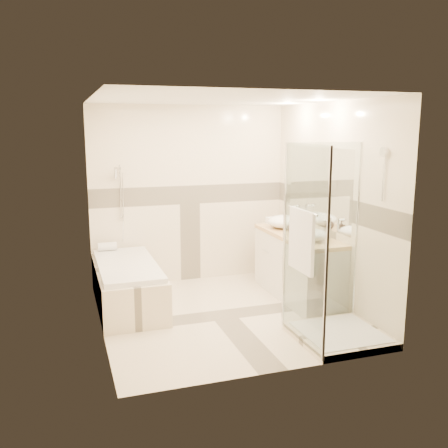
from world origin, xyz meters
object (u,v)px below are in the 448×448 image
object	(u,v)px
bathtub	(128,282)
vanity	(298,266)
vessel_sink_far	(313,235)
amenity_bottle_b	(292,226)
vessel_sink_near	(284,222)
shower_enclosure	(327,292)
amenity_bottle_a	(302,230)

from	to	relation	value
bathtub	vanity	size ratio (longest dim) A/B	1.05
bathtub	vessel_sink_far	distance (m)	2.35
vanity	amenity_bottle_b	size ratio (longest dim) A/B	10.85
vessel_sink_far	bathtub	bearing A→B (deg)	160.25
vessel_sink_near	vessel_sink_far	world-z (taller)	vessel_sink_near
vessel_sink_near	amenity_bottle_b	xyz separation A→B (m)	(0.00, -0.25, -0.01)
bathtub	vessel_sink_near	xyz separation A→B (m)	(2.13, 0.06, 0.63)
vanity	vessel_sink_far	size ratio (longest dim) A/B	4.45
shower_enclosure	vessel_sink_far	xyz separation A→B (m)	(0.27, 0.86, 0.42)
shower_enclosure	amenity_bottle_b	distance (m)	1.52
amenity_bottle_a	amenity_bottle_b	bearing A→B (deg)	90.00
vanity	bathtub	bearing A→B (deg)	170.75
shower_enclosure	amenity_bottle_b	world-z (taller)	shower_enclosure
vessel_sink_near	amenity_bottle_a	xyz separation A→B (m)	(0.00, -0.54, -0.01)
amenity_bottle_a	shower_enclosure	bearing A→B (deg)	-103.43
vessel_sink_near	vessel_sink_far	bearing A→B (deg)	-90.00
shower_enclosure	vessel_sink_far	bearing A→B (deg)	72.33
vanity	shower_enclosure	distance (m)	1.31
amenity_bottle_a	amenity_bottle_b	distance (m)	0.29
shower_enclosure	vessel_sink_near	size ratio (longest dim) A/B	4.64
bathtub	vessel_sink_far	xyz separation A→B (m)	(2.13, -0.76, 0.62)
shower_enclosure	amenity_bottle_b	xyz separation A→B (m)	(0.27, 1.43, 0.42)
bathtub	vessel_sink_far	size ratio (longest dim) A/B	4.67
amenity_bottle_a	amenity_bottle_b	size ratio (longest dim) A/B	1.08
vanity	vessel_sink_far	xyz separation A→B (m)	(-0.02, -0.41, 0.50)
vessel_sink_near	vanity	bearing A→B (deg)	-87.22
vanity	shower_enclosure	xyz separation A→B (m)	(-0.29, -1.27, 0.08)
vessel_sink_far	vessel_sink_near	bearing A→B (deg)	90.00
vanity	shower_enclosure	bearing A→B (deg)	-102.97
shower_enclosure	bathtub	bearing A→B (deg)	138.90
vanity	vessel_sink_near	distance (m)	0.66
amenity_bottle_a	vessel_sink_far	bearing A→B (deg)	-90.00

